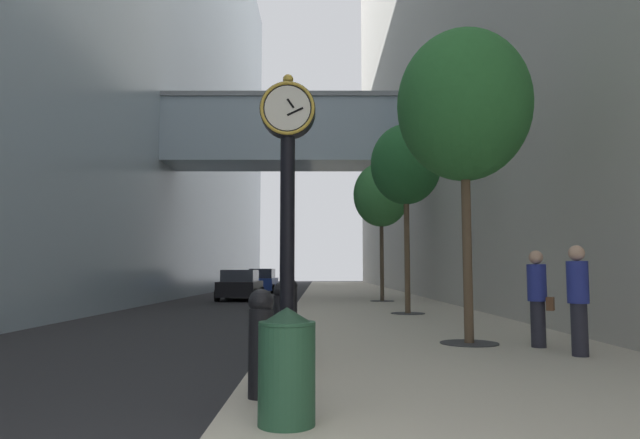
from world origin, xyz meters
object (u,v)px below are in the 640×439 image
car_black_mid (241,285)px  bollard_second (282,316)px  bollard_third (292,304)px  street_tree_near (465,106)px  street_tree_mid_far (382,195)px  street_clock (288,202)px  street_tree_mid_near (407,165)px  pedestrian_walking (539,296)px  bollard_nearest (261,340)px  car_blue_near (264,281)px  trash_bin (288,364)px  pedestrian_by_clock (579,296)px

car_black_mid → bollard_second: bearing=-80.1°
bollard_third → street_tree_near: bearing=-30.7°
bollard_third → street_tree_mid_far: (3.49, 13.08, 4.25)m
street_clock → street_tree_mid_near: bearing=71.7°
pedestrian_walking → car_black_mid: pedestrian_walking is taller
street_clock → street_tree_mid_near: (3.33, 10.07, 2.45)m
street_tree_mid_near → car_black_mid: bearing=121.9°
bollard_nearest → car_black_mid: bearing=98.5°
street_tree_near → pedestrian_walking: size_ratio=3.50×
bollard_nearest → pedestrian_walking: (4.62, 4.10, 0.31)m
street_tree_mid_far → car_blue_near: (-6.79, 13.21, -4.20)m
trash_bin → car_blue_near: car_blue_near is taller
street_tree_near → car_blue_near: bearing=103.5°
street_tree_mid_near → bollard_second: bearing=-111.5°
street_clock → street_tree_near: bearing=36.8°
bollard_third → bollard_second: bearing=-90.0°
street_clock → bollard_third: street_clock is taller
street_tree_near → street_tree_mid_near: size_ratio=0.99×
street_clock → trash_bin: street_clock is taller
pedestrian_by_clock → bollard_nearest: bearing=-148.2°
street_tree_near → pedestrian_by_clock: street_tree_near is taller
bollard_nearest → car_blue_near: size_ratio=0.28×
pedestrian_by_clock → car_blue_near: pedestrian_by_clock is taller
street_tree_mid_near → street_tree_mid_far: (0.00, 7.58, 0.01)m
street_tree_near → car_black_mid: bearing=110.4°
street_tree_mid_far → bollard_third: bearing=-104.9°
street_tree_near → pedestrian_walking: 3.89m
bollard_nearest → street_tree_mid_far: size_ratio=0.19×
bollard_second → trash_bin: bearing=-85.5°
car_blue_near → pedestrian_by_clock: bearing=-74.7°
street_clock → car_black_mid: street_clock is taller
street_tree_mid_far → pedestrian_walking: 16.21m
street_tree_mid_far → car_black_mid: bearing=152.4°
bollard_nearest → pedestrian_walking: size_ratio=0.67×
trash_bin → street_tree_mid_near: bearing=76.7°
bollard_third → car_blue_near: car_blue_near is taller
street_tree_near → pedestrian_by_clock: bearing=-49.1°
street_tree_near → street_tree_mid_far: size_ratio=0.96×
street_tree_mid_far → pedestrian_by_clock: 17.26m
bollard_third → car_black_mid: 17.09m
pedestrian_by_clock → car_black_mid: bearing=112.3°
bollard_third → street_tree_near: (3.49, -2.08, 4.00)m
street_clock → street_tree_mid_near: street_tree_mid_near is taller
bollard_second → car_blue_near: size_ratio=0.28×
street_tree_mid_far → car_blue_near: size_ratio=1.50×
car_blue_near → car_black_mid: car_blue_near is taller
street_tree_mid_near → car_blue_near: size_ratio=1.47×
bollard_second → pedestrian_by_clock: bearing=-3.8°
bollard_nearest → bollard_second: same height
street_tree_mid_near → car_blue_near: bearing=108.1°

